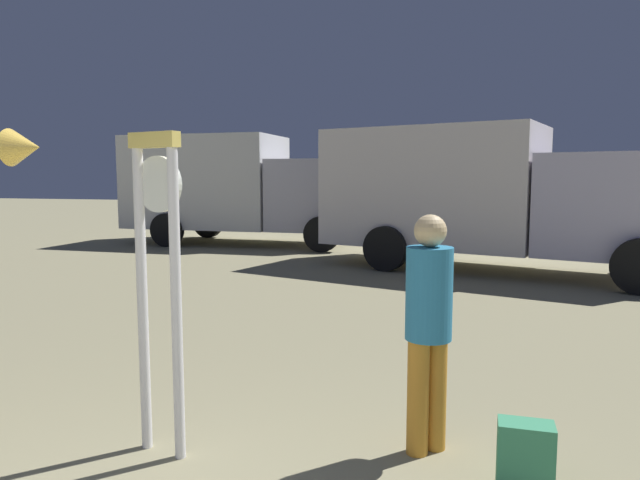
{
  "coord_description": "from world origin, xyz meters",
  "views": [
    {
      "loc": [
        1.37,
        -1.26,
        1.86
      ],
      "look_at": [
        -0.27,
        4.52,
        1.2
      ],
      "focal_mm": 32.13,
      "sensor_mm": 36.0,
      "label": 1
    }
  ],
  "objects_px": {
    "person_near_clock": "(428,321)",
    "box_truck_far": "(230,186)",
    "backpack": "(525,458)",
    "standing_clock": "(159,264)",
    "box_truck_near": "(472,193)"
  },
  "relations": [
    {
      "from": "backpack",
      "to": "box_truck_far",
      "type": "relative_size",
      "value": 0.07
    },
    {
      "from": "standing_clock",
      "to": "backpack",
      "type": "distance_m",
      "value": 2.57
    },
    {
      "from": "person_near_clock",
      "to": "box_truck_far",
      "type": "distance_m",
      "value": 12.84
    },
    {
      "from": "person_near_clock",
      "to": "box_truck_far",
      "type": "xyz_separation_m",
      "value": [
        -6.51,
        11.05,
        0.71
      ]
    },
    {
      "from": "box_truck_far",
      "to": "person_near_clock",
      "type": "bearing_deg",
      "value": -59.5
    },
    {
      "from": "backpack",
      "to": "box_truck_far",
      "type": "distance_m",
      "value": 13.52
    },
    {
      "from": "backpack",
      "to": "standing_clock",
      "type": "bearing_deg",
      "value": -176.66
    },
    {
      "from": "box_truck_far",
      "to": "standing_clock",
      "type": "bearing_deg",
      "value": -67.46
    },
    {
      "from": "backpack",
      "to": "box_truck_near",
      "type": "height_order",
      "value": "box_truck_near"
    },
    {
      "from": "standing_clock",
      "to": "person_near_clock",
      "type": "relative_size",
      "value": 1.33
    },
    {
      "from": "box_truck_near",
      "to": "box_truck_far",
      "type": "bearing_deg",
      "value": 156.25
    },
    {
      "from": "person_near_clock",
      "to": "box_truck_near",
      "type": "xyz_separation_m",
      "value": [
        0.11,
        8.14,
        0.65
      ]
    },
    {
      "from": "backpack",
      "to": "box_truck_near",
      "type": "bearing_deg",
      "value": 93.36
    },
    {
      "from": "person_near_clock",
      "to": "box_truck_far",
      "type": "bearing_deg",
      "value": 120.5
    },
    {
      "from": "backpack",
      "to": "person_near_clock",
      "type": "bearing_deg",
      "value": 149.13
    }
  ]
}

